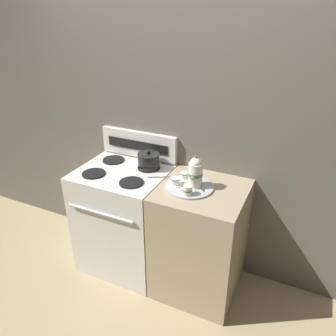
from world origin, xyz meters
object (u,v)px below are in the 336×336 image
at_px(saucepan, 149,160).
at_px(creamer_jug, 187,190).
at_px(serving_tray, 189,187).
at_px(teapot, 195,172).
at_px(teacup_left, 175,181).
at_px(stove, 125,219).
at_px(teacup_right, 184,176).

bearing_deg(saucepan, creamer_jug, -31.10).
height_order(serving_tray, teapot, teapot).
xyz_separation_m(teacup_left, creamer_jug, (0.13, -0.09, 0.01)).
distance_m(stove, teapot, 0.86).
distance_m(teacup_left, creamer_jug, 0.16).
bearing_deg(teapot, serving_tray, -162.85).
distance_m(teapot, creamer_jug, 0.15).
relative_size(teacup_right, creamer_jug, 1.51).
bearing_deg(teacup_left, teacup_right, 75.78).
xyz_separation_m(stove, saucepan, (0.17, 0.14, 0.53)).
xyz_separation_m(teacup_left, teacup_right, (0.03, 0.11, 0.00)).
bearing_deg(teapot, creamer_jug, -92.56).
xyz_separation_m(teapot, creamer_jug, (-0.01, -0.13, -0.08)).
relative_size(stove, creamer_jug, 13.44).
relative_size(stove, saucepan, 3.33).
xyz_separation_m(teacup_right, creamer_jug, (0.10, -0.20, 0.01)).
distance_m(serving_tray, teacup_left, 0.11).
height_order(serving_tray, teacup_right, teacup_right).
bearing_deg(stove, serving_tray, -1.42).
bearing_deg(creamer_jug, stove, 167.92).
bearing_deg(stove, teapot, -0.29).
bearing_deg(stove, teacup_right, 7.29).
distance_m(serving_tray, creamer_jug, 0.13).
bearing_deg(creamer_jug, teacup_right, 117.78).
xyz_separation_m(saucepan, teacup_left, (0.31, -0.18, -0.03)).
bearing_deg(stove, creamer_jug, -12.08).
height_order(stove, saucepan, saucepan).
distance_m(saucepan, teacup_left, 0.36).
bearing_deg(serving_tray, teapot, 17.15).
relative_size(serving_tray, teacup_right, 3.37).
height_order(stove, teacup_right, teacup_right).
distance_m(teapot, teacup_left, 0.17).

